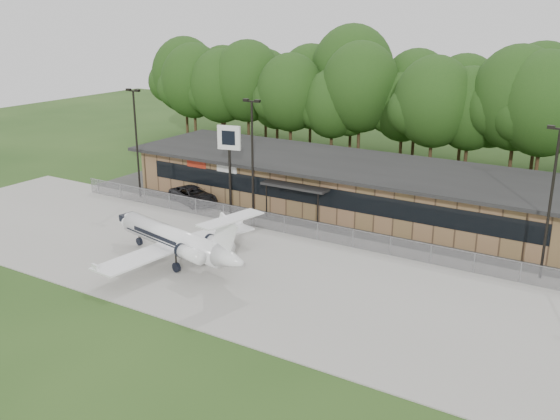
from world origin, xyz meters
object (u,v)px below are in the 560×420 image
Objects in this scene: business_jet at (177,241)px; pole_sign at (229,147)px; suv at (193,195)px; terminal at (346,184)px.

pole_sign reaches higher than business_jet.
pole_sign is at bearing -81.36° from suv.
pole_sign is at bearing -136.63° from terminal.
business_jet is 12.22m from pole_sign.
terminal is 18.57m from business_jet.
suv is 0.70× the size of pole_sign.
terminal is at bearing 88.98° from business_jet.
business_jet is at bearing -85.06° from pole_sign.
pole_sign reaches higher than suv.
terminal is 5.24× the size of pole_sign.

